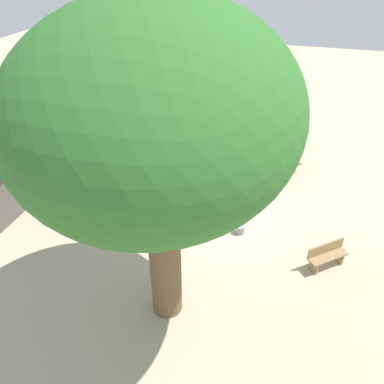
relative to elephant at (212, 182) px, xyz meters
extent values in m
plane|color=#BAA88C|center=(-1.18, -0.76, -1.09)|extent=(60.00, 60.00, 0.00)
cylinder|color=gray|center=(-0.14, -0.32, -0.73)|extent=(0.32, 0.32, 0.73)
cylinder|color=gray|center=(-0.32, 0.15, -0.73)|extent=(0.32, 0.32, 0.73)
cylinder|color=gray|center=(0.80, 0.02, -0.73)|extent=(0.32, 0.32, 0.73)
cylinder|color=gray|center=(0.62, 0.50, -0.73)|extent=(0.32, 0.32, 0.73)
ellipsoid|color=gray|center=(0.24, 0.09, 0.07)|extent=(2.03, 1.49, 1.09)
sphere|color=gray|center=(-0.82, -0.30, 0.21)|extent=(0.78, 0.78, 0.78)
cone|color=gray|center=(-1.09, -0.40, -0.48)|extent=(0.24, 0.24, 1.22)
cube|color=gray|center=(-0.53, -0.74, 0.21)|extent=(0.31, 0.63, 0.58)
cube|color=gray|center=(-0.88, 0.23, 0.21)|extent=(0.31, 0.63, 0.58)
cylinder|color=#3F3833|center=(-1.50, 0.90, -0.68)|extent=(0.14, 0.14, 0.82)
cylinder|color=#3F3833|center=(-1.57, 0.73, -0.68)|extent=(0.14, 0.14, 0.82)
cylinder|color=#4C7F59|center=(-1.53, 0.81, 0.02)|extent=(0.32, 0.32, 0.58)
sphere|color=tan|center=(-1.53, 0.81, 0.42)|extent=(0.22, 0.22, 0.22)
cylinder|color=#4C7F59|center=(-1.45, 1.01, 0.03)|extent=(0.09, 0.09, 0.55)
cylinder|color=#4C7F59|center=(-1.61, 0.62, 0.03)|extent=(0.09, 0.09, 0.55)
cylinder|color=brown|center=(-5.31, 0.02, 1.03)|extent=(0.86, 0.86, 4.25)
ellipsoid|color=#2D6B28|center=(-5.31, 0.02, 4.93)|extent=(6.56, 6.01, 4.64)
cube|color=#9E7A51|center=(-2.32, -4.47, -0.64)|extent=(1.21, 1.33, 0.06)
cube|color=#9E7A51|center=(-2.19, -4.36, -0.41)|extent=(0.95, 1.10, 0.40)
cube|color=#9E7A51|center=(-1.98, -4.87, -0.88)|extent=(0.33, 0.29, 0.42)
cube|color=#9E7A51|center=(-2.66, -4.07, -0.88)|extent=(0.33, 0.29, 0.42)
cube|color=olive|center=(3.60, -2.36, -0.34)|extent=(1.61, 1.64, 0.06)
cylinder|color=olive|center=(3.43, -3.02, -0.73)|extent=(0.10, 0.10, 0.72)
cylinder|color=olive|center=(2.96, -2.59, -0.73)|extent=(0.10, 0.10, 0.72)
cylinder|color=olive|center=(4.24, -2.14, -0.73)|extent=(0.10, 0.10, 0.72)
cylinder|color=olive|center=(3.77, -1.70, -0.73)|extent=(0.10, 0.10, 0.72)
cube|color=olive|center=(4.06, -2.78, -0.65)|extent=(1.19, 1.26, 0.05)
cube|color=olive|center=(3.15, -1.94, -0.65)|extent=(1.19, 1.26, 0.05)
cylinder|color=gray|center=(-2.11, 7.11, 0.11)|extent=(0.10, 0.10, 2.40)
cube|color=#59514C|center=(-0.41, 7.92, -0.09)|extent=(2.00, 1.80, 2.00)
cube|color=#388C47|center=(-0.41, 7.92, 1.37)|extent=(2.50, 2.50, 0.12)
cylinder|color=gray|center=(0.49, 8.73, 0.11)|extent=(0.10, 0.10, 2.40)
cylinder|color=gray|center=(0.49, 7.11, 0.11)|extent=(0.10, 0.10, 2.40)
cylinder|color=gray|center=(-1.31, 8.73, 0.11)|extent=(0.10, 0.10, 2.40)
cylinder|color=gray|center=(-1.31, 7.11, 0.11)|extent=(0.10, 0.10, 2.40)
cylinder|color=gray|center=(-1.41, -1.43, -0.93)|extent=(0.36, 0.36, 0.32)
camera|label=1|loc=(-11.99, -2.64, 7.90)|focal=34.82mm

